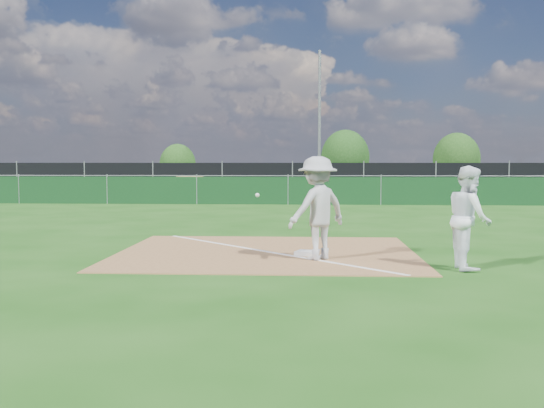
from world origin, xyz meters
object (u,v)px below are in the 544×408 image
(car_left, at_px, (180,178))
(car_right, at_px, (358,182))
(car_mid, at_px, (258,180))
(first_base, at_px, (306,253))
(tree_mid, at_px, (345,158))
(play_at_first, at_px, (317,208))
(tree_left, at_px, (178,165))
(runner, at_px, (469,218))
(tree_right, at_px, (456,159))
(light_pole, at_px, (319,123))

(car_left, relative_size, car_right, 1.16)
(car_left, relative_size, car_mid, 1.11)
(first_base, height_order, car_right, car_right)
(tree_mid, bearing_deg, car_right, -86.03)
(play_at_first, height_order, tree_left, tree_left)
(play_at_first, relative_size, runner, 1.08)
(tree_left, relative_size, tree_mid, 0.76)
(play_at_first, bearing_deg, tree_left, 106.38)
(car_mid, bearing_deg, play_at_first, 165.69)
(car_mid, height_order, tree_right, tree_right)
(play_at_first, height_order, tree_mid, tree_mid)
(runner, height_order, tree_left, tree_left)
(first_base, bearing_deg, tree_mid, 85.12)
(car_left, height_order, tree_mid, tree_mid)
(first_base, bearing_deg, play_at_first, -68.79)
(tree_left, distance_m, tree_mid, 12.50)
(car_right, height_order, tree_mid, tree_mid)
(car_mid, bearing_deg, runner, 170.64)
(light_pole, height_order, tree_right, light_pole)
(play_at_first, bearing_deg, car_left, 106.99)
(car_right, relative_size, tree_right, 1.03)
(car_left, xyz_separation_m, car_mid, (5.14, -0.37, -0.10))
(car_right, relative_size, tree_left, 1.28)
(tree_right, bearing_deg, first_base, -108.27)
(tree_mid, bearing_deg, light_pole, -101.08)
(light_pole, bearing_deg, runner, -84.83)
(light_pole, bearing_deg, car_mid, 128.59)
(light_pole, xyz_separation_m, first_base, (-0.69, -22.08, -3.94))
(light_pole, height_order, runner, light_pole)
(runner, bearing_deg, first_base, 64.73)
(light_pole, xyz_separation_m, car_left, (-8.98, 5.18, -3.19))
(car_left, bearing_deg, tree_right, -91.16)
(first_base, relative_size, tree_left, 0.12)
(car_mid, bearing_deg, tree_mid, -66.03)
(car_right, distance_m, tree_right, 9.94)
(tree_left, bearing_deg, first_base, -73.70)
(car_right, distance_m, tree_left, 14.53)
(tree_right, bearing_deg, tree_mid, 179.20)
(light_pole, bearing_deg, tree_right, 46.59)
(first_base, xyz_separation_m, play_at_first, (0.20, -0.52, 0.93))
(runner, bearing_deg, tree_left, 19.49)
(car_left, xyz_separation_m, tree_left, (-1.38, 5.82, 0.83))
(play_at_first, relative_size, tree_left, 0.61)
(runner, distance_m, tree_right, 35.05)
(car_right, bearing_deg, runner, -178.76)
(tree_right, bearing_deg, play_at_first, -107.69)
(play_at_first, bearing_deg, car_mid, 96.98)
(runner, xyz_separation_m, car_mid, (-5.96, 28.19, -0.18))
(light_pole, height_order, tree_left, light_pole)
(tree_mid, bearing_deg, first_base, -94.88)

